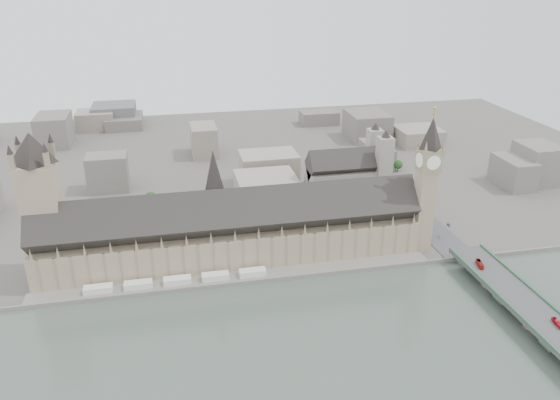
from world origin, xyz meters
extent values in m
plane|color=#595651|center=(0.00, 0.00, 0.00)|extent=(900.00, 900.00, 0.00)
cube|color=gray|center=(0.00, -15.00, 1.50)|extent=(600.00, 1.50, 3.00)
cube|color=gray|center=(0.00, -7.50, 1.00)|extent=(270.00, 15.00, 2.00)
cube|color=white|center=(-90.00, -7.00, 4.00)|extent=(18.00, 7.00, 4.00)
cube|color=white|center=(-65.00, -7.00, 4.00)|extent=(18.00, 7.00, 4.00)
cube|color=white|center=(-40.00, -7.00, 4.00)|extent=(18.00, 7.00, 4.00)
cube|color=white|center=(-15.00, -7.00, 4.00)|extent=(18.00, 7.00, 4.00)
cube|color=white|center=(10.00, -7.00, 4.00)|extent=(18.00, 7.00, 4.00)
cube|color=tan|center=(0.00, 20.00, 12.50)|extent=(265.00, 40.00, 25.00)
cube|color=#2A2725|center=(0.00, 20.00, 35.08)|extent=(265.00, 40.73, 40.73)
cube|color=tan|center=(138.00, 8.00, 31.00)|extent=(12.00, 12.00, 62.00)
cube|color=gray|center=(138.00, 8.00, 70.00)|extent=(14.00, 14.00, 16.00)
cylinder|color=white|center=(145.20, 8.00, 70.00)|extent=(0.60, 10.00, 10.00)
cylinder|color=white|center=(130.80, 8.00, 70.00)|extent=(0.60, 10.00, 10.00)
cylinder|color=white|center=(138.00, 15.20, 70.00)|extent=(10.00, 0.60, 10.00)
cylinder|color=white|center=(138.00, 0.80, 70.00)|extent=(10.00, 0.60, 10.00)
cone|color=#2B2522|center=(138.00, 8.00, 89.00)|extent=(17.00, 17.00, 22.00)
cylinder|color=gold|center=(138.00, 8.00, 103.00)|extent=(1.00, 1.00, 6.00)
sphere|color=gold|center=(138.00, 8.00, 106.50)|extent=(2.00, 2.00, 2.00)
cone|color=gray|center=(144.50, 14.50, 82.00)|extent=(2.40, 2.40, 8.00)
cone|color=gray|center=(131.50, 14.50, 82.00)|extent=(2.40, 2.40, 8.00)
cone|color=gray|center=(144.50, 1.50, 82.00)|extent=(2.40, 2.40, 8.00)
cone|color=gray|center=(131.50, 1.50, 82.00)|extent=(2.40, 2.40, 8.00)
cube|color=tan|center=(-122.00, 26.00, 40.00)|extent=(23.00, 23.00, 80.00)
cone|color=#2B2522|center=(-122.00, 26.00, 90.00)|extent=(30.00, 30.00, 20.00)
cylinder|color=gray|center=(-10.00, 26.00, 43.00)|extent=(12.00, 12.00, 20.00)
cone|color=#2B2522|center=(-10.00, 26.00, 67.00)|extent=(13.00, 13.00, 28.00)
cube|color=#474749|center=(162.00, -87.50, 5.12)|extent=(25.00, 325.00, 10.25)
cube|color=gray|center=(105.00, 95.00, 17.00)|extent=(60.00, 28.00, 34.00)
cube|color=#2A2725|center=(105.00, 95.00, 39.00)|extent=(60.00, 28.28, 28.28)
cube|color=gray|center=(137.00, 107.00, 32.00)|extent=(12.00, 12.00, 64.00)
cube|color=gray|center=(137.00, 83.00, 32.00)|extent=(12.00, 12.00, 64.00)
imported|color=red|center=(157.62, -40.58, 11.80)|extent=(5.54, 11.41, 3.10)
imported|color=red|center=(165.18, -108.32, 11.56)|extent=(3.64, 9.62, 2.62)
imported|color=gray|center=(166.92, 19.52, 10.98)|extent=(3.13, 5.36, 1.46)
camera|label=1|loc=(-37.36, -321.94, 194.25)|focal=35.00mm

